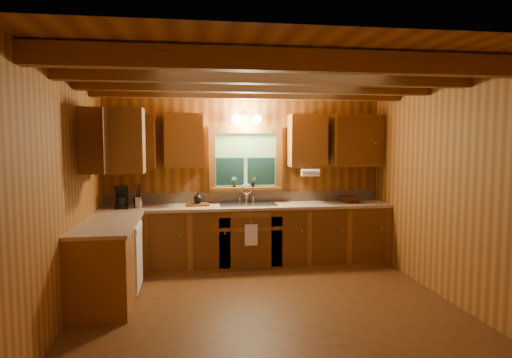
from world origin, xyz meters
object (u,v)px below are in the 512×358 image
object	(u,v)px
coffee_maker	(121,197)
cutting_board	(198,205)
sink	(248,208)
wicker_basket	(350,199)

from	to	relation	value
coffee_maker	cutting_board	size ratio (longest dim) A/B	1.01
sink	coffee_maker	size ratio (longest dim) A/B	2.63
coffee_maker	sink	bearing A→B (deg)	-9.15
sink	wicker_basket	world-z (taller)	sink
sink	wicker_basket	bearing A→B (deg)	1.23
cutting_board	coffee_maker	bearing A→B (deg)	177.53
coffee_maker	wicker_basket	world-z (taller)	coffee_maker
cutting_board	wicker_basket	size ratio (longest dim) A/B	0.88
cutting_board	wicker_basket	distance (m)	2.31
wicker_basket	sink	bearing A→B (deg)	-178.77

